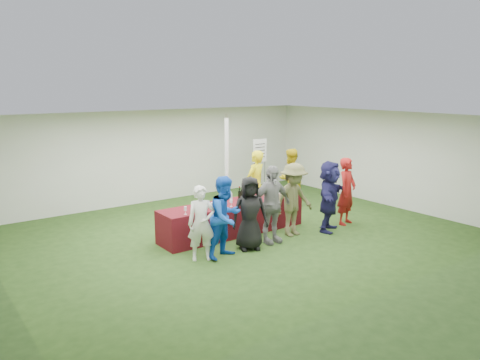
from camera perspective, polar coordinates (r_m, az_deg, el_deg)
ground at (r=11.00m, az=-0.17°, el=-6.51°), size 60.00×60.00×0.00m
tent at (r=11.91m, az=-1.62°, el=1.58°), size 10.00×10.00×10.00m
serving_table at (r=10.89m, az=-0.85°, el=-4.64°), size 3.60×0.80×0.75m
wine_bottles at (r=11.19m, az=1.05°, el=-1.57°), size 0.65×0.15×0.32m
wine_glasses at (r=10.33m, az=-1.90°, el=-2.74°), size 2.80×0.14×0.16m
water_bottle at (r=10.83m, az=-1.11°, el=-2.11°), size 0.07×0.07×0.23m
bar_towel at (r=11.74m, az=5.05°, el=-1.52°), size 0.25×0.18×0.03m
dump_bucket at (r=11.57m, az=6.18°, el=-1.36°), size 0.25×0.25×0.18m
wine_list_sign at (r=14.23m, az=2.43°, el=3.07°), size 0.50×0.03×1.80m
staff_pourer at (r=12.07m, az=1.89°, el=-0.54°), size 0.74×0.60×1.77m
staff_back at (r=13.30m, az=6.13°, el=0.28°), size 0.87×0.71×1.65m
customer_0 at (r=9.22m, az=-4.73°, el=-5.28°), size 0.64×0.55×1.50m
customer_1 at (r=9.32m, az=-1.75°, el=-4.54°), size 0.94×0.81×1.66m
customer_2 at (r=9.78m, az=1.19°, el=-4.08°), size 0.89×0.75×1.55m
customer_3 at (r=10.16m, az=3.80°, el=-3.01°), size 1.02×0.46×1.72m
customer_4 at (r=10.70m, az=6.53°, el=-2.41°), size 1.10×0.65×1.69m
customer_5 at (r=11.18m, az=10.83°, el=-1.94°), size 1.59×1.25×1.68m
customer_6 at (r=11.82m, az=12.89°, el=-1.34°), size 0.69×0.55×1.67m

